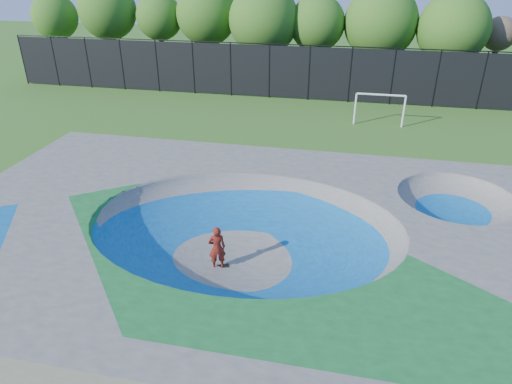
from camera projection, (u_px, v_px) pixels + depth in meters
ground at (245, 257)px, 16.40m from camera, size 120.00×120.00×0.00m
skate_deck at (245, 239)px, 16.05m from camera, size 22.00×14.00×1.50m
skater at (217, 248)px, 15.46m from camera, size 0.70×0.59×1.63m
skateboard at (218, 267)px, 15.83m from camera, size 0.81×0.49×0.05m
soccer_goal at (380, 104)px, 28.70m from camera, size 3.12×0.12×2.06m
fence at (309, 72)px, 33.73m from camera, size 48.09×0.09×4.04m
treeline at (336, 22)px, 36.61m from camera, size 53.15×6.71×8.05m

